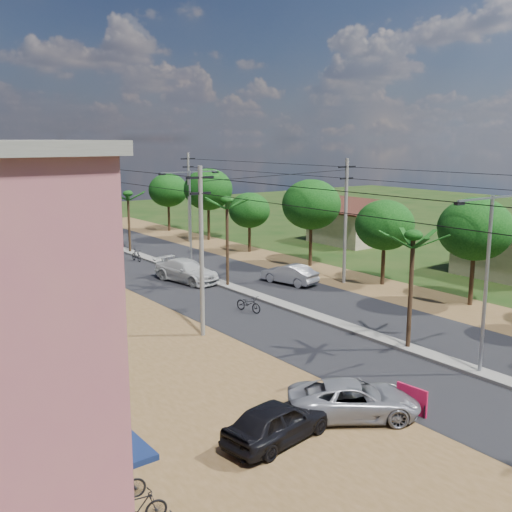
{
  "coord_description": "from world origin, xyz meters",
  "views": [
    {
      "loc": [
        -22.98,
        -14.19,
        10.32
      ],
      "look_at": [
        -0.64,
        15.78,
        3.0
      ],
      "focal_mm": 42.0,
      "sensor_mm": 36.0,
      "label": 1
    }
  ],
  "objects": [
    {
      "name": "utility_pole_w_c",
      "position": [
        -7.0,
        34.0,
        4.76
      ],
      "size": [
        1.6,
        0.24,
        9.0
      ],
      "color": "#605E56",
      "rests_on": "ground"
    },
    {
      "name": "car_parked_silver",
      "position": [
        -7.5,
        0.44,
        0.69
      ],
      "size": [
        5.36,
        4.67,
        1.37
      ],
      "primitive_type": "imported",
      "rotation": [
        0.0,
        0.0,
        0.97
      ],
      "color": "gray",
      "rests_on": "ground"
    },
    {
      "name": "car_white_far",
      "position": [
        -1.5,
        23.12,
        0.8
      ],
      "size": [
        3.3,
        5.84,
        1.6
      ],
      "primitive_type": "imported",
      "rotation": [
        0.0,
        0.0,
        0.2
      ],
      "color": "#ACACA8",
      "rests_on": "ground"
    },
    {
      "name": "streetlight_mid",
      "position": [
        0.0,
        25.0,
        4.79
      ],
      "size": [
        5.1,
        0.18,
        8.0
      ],
      "color": "gray",
      "rests_on": "ground"
    },
    {
      "name": "utility_pole_e_c",
      "position": [
        7.5,
        38.0,
        4.76
      ],
      "size": [
        1.6,
        0.24,
        9.0
      ],
      "color": "#605E56",
      "rests_on": "ground"
    },
    {
      "name": "utility_pole_e_b",
      "position": [
        7.5,
        16.0,
        4.76
      ],
      "size": [
        1.6,
        0.24,
        9.0
      ],
      "color": "#605E56",
      "rests_on": "ground"
    },
    {
      "name": "moto_rider_west_b",
      "position": [
        -1.2,
        32.17,
        0.51
      ],
      "size": [
        0.51,
        1.72,
        1.03
      ],
      "primitive_type": "imported",
      "rotation": [
        0.0,
        0.0,
        -0.01
      ],
      "color": "black",
      "rests_on": "ground"
    },
    {
      "name": "tree_east_h",
      "position": [
        9.5,
        46.0,
        4.64
      ],
      "size": [
        4.4,
        4.4,
        6.52
      ],
      "color": "black",
      "rests_on": "ground"
    },
    {
      "name": "tree_east_e",
      "position": [
        9.6,
        22.0,
        5.09
      ],
      "size": [
        4.8,
        4.8,
        7.14
      ],
      "color": "black",
      "rests_on": "ground"
    },
    {
      "name": "utility_pole_w_b",
      "position": [
        -7.0,
        12.0,
        4.76
      ],
      "size": [
        1.6,
        0.24,
        9.0
      ],
      "color": "#605E56",
      "rests_on": "ground"
    },
    {
      "name": "tree_east_d",
      "position": [
        9.4,
        14.0,
        4.34
      ],
      "size": [
        4.2,
        4.2,
        6.13
      ],
      "color": "black",
      "rests_on": "ground"
    },
    {
      "name": "tree_east_g",
      "position": [
        9.8,
        38.0,
        5.24
      ],
      "size": [
        5.0,
        5.0,
        7.38
      ],
      "color": "black",
      "rests_on": "ground"
    },
    {
      "name": "car_silver_mid",
      "position": [
        4.11,
        18.13,
        0.71
      ],
      "size": [
        2.4,
        4.53,
        1.42
      ],
      "primitive_type": "imported",
      "rotation": [
        0.0,
        0.0,
        3.36
      ],
      "color": "gray",
      "rests_on": "ground"
    },
    {
      "name": "streetlight_far",
      "position": [
        0.0,
        50.0,
        4.79
      ],
      "size": [
        5.1,
        0.18,
        8.0
      ],
      "color": "gray",
      "rests_on": "ground"
    },
    {
      "name": "house_east_far",
      "position": [
        21.0,
        28.0,
        2.39
      ],
      "size": [
        7.6,
        7.5,
        4.6
      ],
      "color": "gray",
      "rests_on": "ground"
    },
    {
      "name": "tree_east_f",
      "position": [
        9.2,
        30.0,
        3.89
      ],
      "size": [
        3.8,
        3.8,
        5.52
      ],
      "color": "black",
      "rests_on": "ground"
    },
    {
      "name": "streetlight_near",
      "position": [
        0.0,
        0.0,
        4.79
      ],
      "size": [
        5.1,
        0.18,
        8.0
      ],
      "color": "gray",
      "rests_on": "ground"
    },
    {
      "name": "dirt_lot_west",
      "position": [
        -15.0,
        8.0,
        0.02
      ],
      "size": [
        18.0,
        46.0,
        0.04
      ],
      "primitive_type": "cube",
      "color": "brown",
      "rests_on": "ground"
    },
    {
      "name": "car_parked_dark",
      "position": [
        -10.97,
        0.7,
        0.73
      ],
      "size": [
        4.52,
        2.37,
        1.47
      ],
      "primitive_type": "imported",
      "rotation": [
        0.0,
        0.0,
        1.73
      ],
      "color": "black",
      "rests_on": "ground"
    },
    {
      "name": "ground",
      "position": [
        0.0,
        0.0,
        0.0
      ],
      "size": [
        160.0,
        160.0,
        0.0
      ],
      "primitive_type": "plane",
      "color": "black",
      "rests_on": "ground"
    },
    {
      "name": "tree_east_c",
      "position": [
        9.7,
        7.0,
        4.86
      ],
      "size": [
        4.6,
        4.6,
        6.83
      ],
      "color": "black",
      "rests_on": "ground"
    },
    {
      "name": "palm_median_near",
      "position": [
        0.0,
        4.0,
        5.54
      ],
      "size": [
        2.0,
        2.0,
        6.15
      ],
      "color": "black",
      "rests_on": "ground"
    },
    {
      "name": "palm_median_mid",
      "position": [
        0.0,
        20.0,
        5.9
      ],
      "size": [
        2.0,
        2.0,
        6.55
      ],
      "color": "black",
      "rests_on": "ground"
    },
    {
      "name": "dirt_shoulder_east",
      "position": [
        8.5,
        15.0,
        0.01
      ],
      "size": [
        5.0,
        90.0,
        0.03
      ],
      "primitive_type": "cube",
      "color": "brown",
      "rests_on": "ground"
    },
    {
      "name": "moto_rider_west_a",
      "position": [
        -2.45,
        14.1,
        0.5
      ],
      "size": [
        1.04,
        1.99,
        0.99
      ],
      "primitive_type": "imported",
      "rotation": [
        0.0,
        0.0,
        0.21
      ],
      "color": "black",
      "rests_on": "ground"
    },
    {
      "name": "parked_scooter_row",
      "position": [
        -16.86,
        0.02,
        0.5
      ],
      "size": [
        1.72,
        12.46,
        1.0
      ],
      "color": "black",
      "rests_on": "ground"
    },
    {
      "name": "median",
      "position": [
        0.0,
        18.0,
        0.09
      ],
      "size": [
        1.0,
        90.0,
        0.18
      ],
      "primitive_type": "cube",
      "color": "#605E56",
      "rests_on": "ground"
    },
    {
      "name": "road",
      "position": [
        0.0,
        15.0,
        0.02
      ],
      "size": [
        12.0,
        110.0,
        0.04
      ],
      "primitive_type": "cube",
      "color": "black",
      "rests_on": "ground"
    },
    {
      "name": "roadside_sign",
      "position": [
        -5.5,
        -0.66,
        0.55
      ],
      "size": [
        0.22,
        1.33,
        1.11
      ],
      "rotation": [
        0.0,
        0.0,
        0.1
      ],
      "color": "#B31037",
      "rests_on": "ground"
    },
    {
      "name": "palm_median_far",
      "position": [
        0.0,
        36.0,
        5.26
      ],
      "size": [
        2.0,
        2.0,
        5.85
      ],
      "color": "black",
      "rests_on": "ground"
    }
  ]
}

